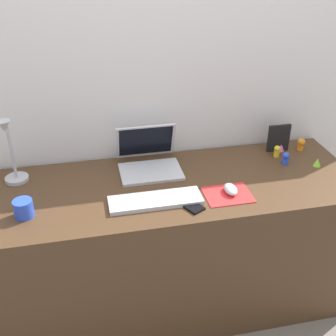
# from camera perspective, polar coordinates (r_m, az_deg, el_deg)

# --- Properties ---
(ground_plane) EXTENTS (6.00, 6.00, 0.00)m
(ground_plane) POSITION_cam_1_polar(r_m,az_deg,el_deg) (2.50, 0.93, -16.62)
(ground_plane) COLOR slate
(back_wall) EXTENTS (2.95, 0.05, 1.65)m
(back_wall) POSITION_cam_1_polar(r_m,az_deg,el_deg) (2.30, -0.89, 4.34)
(back_wall) COLOR silver
(back_wall) RESTS_ON ground_plane
(desk) EXTENTS (1.75, 0.63, 0.74)m
(desk) POSITION_cam_1_polar(r_m,az_deg,el_deg) (2.25, 1.01, -10.11)
(desk) COLOR #4C331E
(desk) RESTS_ON ground_plane
(laptop) EXTENTS (0.30, 0.28, 0.20)m
(laptop) POSITION_cam_1_polar(r_m,az_deg,el_deg) (2.15, -2.60, 1.36)
(laptop) COLOR silver
(laptop) RESTS_ON desk
(keyboard) EXTENTS (0.41, 0.13, 0.02)m
(keyboard) POSITION_cam_1_polar(r_m,az_deg,el_deg) (1.90, -1.66, -4.30)
(keyboard) COLOR silver
(keyboard) RESTS_ON desk
(mousepad) EXTENTS (0.21, 0.17, 0.00)m
(mousepad) POSITION_cam_1_polar(r_m,az_deg,el_deg) (1.97, 7.89, -3.50)
(mousepad) COLOR red
(mousepad) RESTS_ON desk
(mouse) EXTENTS (0.06, 0.10, 0.03)m
(mouse) POSITION_cam_1_polar(r_m,az_deg,el_deg) (1.97, 8.27, -2.80)
(mouse) COLOR silver
(mouse) RESTS_ON mousepad
(cell_phone) EXTENTS (0.12, 0.14, 0.01)m
(cell_phone) POSITION_cam_1_polar(r_m,az_deg,el_deg) (1.88, 2.93, -4.91)
(cell_phone) COLOR black
(cell_phone) RESTS_ON desk
(desk_lamp) EXTENTS (0.11, 0.15, 0.34)m
(desk_lamp) POSITION_cam_1_polar(r_m,az_deg,el_deg) (2.08, -20.05, 1.84)
(desk_lamp) COLOR #B7B7BC
(desk_lamp) RESTS_ON desk
(picture_frame) EXTENTS (0.12, 0.02, 0.15)m
(picture_frame) POSITION_cam_1_polar(r_m,az_deg,el_deg) (2.37, 14.40, 3.85)
(picture_frame) COLOR black
(picture_frame) RESTS_ON desk
(coffee_mug) EXTENTS (0.08, 0.08, 0.08)m
(coffee_mug) POSITION_cam_1_polar(r_m,az_deg,el_deg) (1.89, -18.54, -5.09)
(coffee_mug) COLOR blue
(coffee_mug) RESTS_ON desk
(toy_figurine_yellow) EXTENTS (0.03, 0.03, 0.06)m
(toy_figurine_yellow) POSITION_cam_1_polar(r_m,az_deg,el_deg) (2.33, 14.19, 2.22)
(toy_figurine_yellow) COLOR yellow
(toy_figurine_yellow) RESTS_ON desk
(toy_figurine_orange) EXTENTS (0.04, 0.04, 0.07)m
(toy_figurine_orange) POSITION_cam_1_polar(r_m,az_deg,el_deg) (2.43, 17.16, 3.08)
(toy_figurine_orange) COLOR orange
(toy_figurine_orange) RESTS_ON desk
(toy_figurine_lime) EXTENTS (0.04, 0.04, 0.04)m
(toy_figurine_lime) POSITION_cam_1_polar(r_m,az_deg,el_deg) (2.30, 19.11, 0.72)
(toy_figurine_lime) COLOR #8CDB33
(toy_figurine_lime) RESTS_ON desk
(toy_figurine_pink) EXTENTS (0.04, 0.04, 0.05)m
(toy_figurine_pink) POSITION_cam_1_polar(r_m,az_deg,el_deg) (2.39, 14.62, 2.77)
(toy_figurine_pink) COLOR pink
(toy_figurine_pink) RESTS_ON desk
(toy_figurine_blue) EXTENTS (0.03, 0.03, 0.07)m
(toy_figurine_blue) POSITION_cam_1_polar(r_m,az_deg,el_deg) (2.26, 15.26, 1.27)
(toy_figurine_blue) COLOR blue
(toy_figurine_blue) RESTS_ON desk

